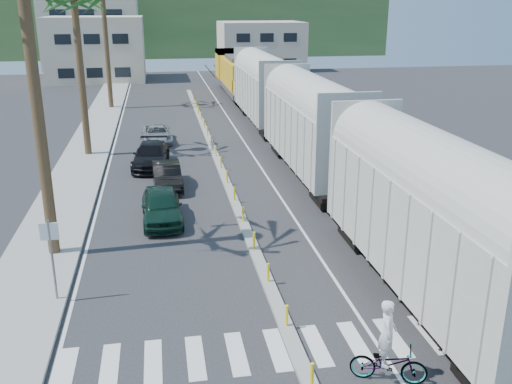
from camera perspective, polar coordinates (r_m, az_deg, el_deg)
The scene contains 15 objects.
ground at distance 19.14m, azimuth 2.37°, elevation -12.02°, with size 140.00×140.00×0.00m, color #28282B.
sidewalk at distance 42.51m, azimuth -16.25°, elevation 4.61°, with size 3.00×90.00×0.15m, color gray.
rails at distance 45.96m, azimuth 1.17°, elevation 6.29°, with size 1.56×100.00×0.06m.
median at distance 37.50m, azimuth -4.02°, elevation 3.54°, with size 0.45×60.00×0.85m.
crosswalk at distance 17.49m, azimuth 3.79°, elevation -15.27°, with size 14.00×2.20×0.01m, color silver.
lane_markings at distance 42.26m, azimuth -7.64°, elevation 5.02°, with size 9.42×90.00×0.01m.
freight_train at distance 38.38m, azimuth 3.29°, elevation 8.22°, with size 3.00×60.94×5.85m.
street_sign at distance 20.04m, azimuth -19.80°, elevation -5.40°, with size 0.60×0.08×3.00m.
buildings at distance 87.97m, azimuth -12.03°, elevation 14.58°, with size 38.00×27.00×10.00m.
hillside at distance 116.22m, azimuth -8.38°, elevation 16.43°, with size 80.00×20.00×12.00m, color #385628.
car_lead at distance 26.68m, azimuth -9.42°, elevation -1.38°, with size 1.95×4.55×1.53m, color black.
car_second at distance 31.55m, azimuth -8.91°, elevation 1.63°, with size 1.69×4.30×1.39m, color black.
car_third at distance 35.77m, azimuth -10.46°, elevation 3.62°, with size 2.52×5.24×1.47m, color black.
car_rear at distance 42.13m, azimuth -9.89°, elevation 5.71°, with size 2.28×4.50×1.22m, color #ABADB0.
cyclist at distance 16.15m, azimuth 13.09°, elevation -15.71°, with size 2.10×2.53×2.42m.
Camera 1 is at (-3.57, -16.11, 9.70)m, focal length 40.00 mm.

